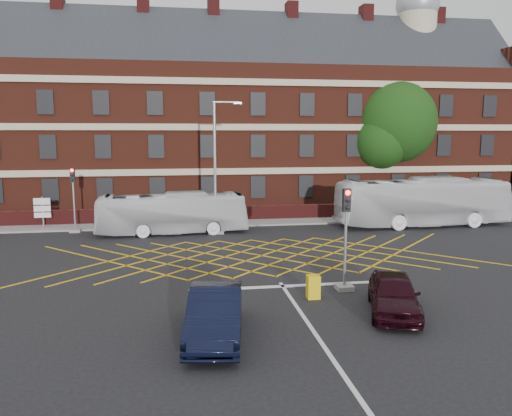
{
  "coord_description": "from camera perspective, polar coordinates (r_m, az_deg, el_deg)",
  "views": [
    {
      "loc": [
        -4.29,
        -23.75,
        6.51
      ],
      "look_at": [
        -0.39,
        1.5,
        2.68
      ],
      "focal_mm": 35.0,
      "sensor_mm": 36.0,
      "label": 1
    }
  ],
  "objects": [
    {
      "name": "box_junction_hatching",
      "position": [
        26.9,
        0.66,
        -5.45
      ],
      "size": [
        8.22,
        8.22,
        0.02
      ],
      "primitive_type": "cube",
      "rotation": [
        0.0,
        0.0,
        0.79
      ],
      "color": "#CC990C",
      "rests_on": "ground"
    },
    {
      "name": "utility_cabinet",
      "position": [
        20.18,
        6.56,
        -8.95
      ],
      "size": [
        0.5,
        0.42,
        0.94
      ],
      "primitive_type": "cube",
      "color": "#DDBD0D",
      "rests_on": "ground"
    },
    {
      "name": "deciduous_tree",
      "position": [
        44.85,
        15.4,
        8.77
      ],
      "size": [
        7.49,
        7.18,
        11.04
      ],
      "color": "black",
      "rests_on": "ground"
    },
    {
      "name": "centre_line",
      "position": [
        15.8,
        8.09,
        -15.84
      ],
      "size": [
        0.15,
        14.0,
        0.02
      ],
      "primitive_type": "cube",
      "color": "silver",
      "rests_on": "ground"
    },
    {
      "name": "car_maroon",
      "position": [
        19.1,
        15.47,
        -9.41
      ],
      "size": [
        3.0,
        4.61,
        1.46
      ],
      "primitive_type": "imported",
      "rotation": [
        0.0,
        0.0,
        -0.33
      ],
      "color": "black",
      "rests_on": "ground"
    },
    {
      "name": "victorian_building",
      "position": [
        45.99,
        -3.17,
        10.17
      ],
      "size": [
        51.0,
        12.17,
        20.4
      ],
      "color": "#511F14",
      "rests_on": "ground"
    },
    {
      "name": "boundary_wall",
      "position": [
        37.48,
        -2.1,
        -0.62
      ],
      "size": [
        56.0,
        0.5,
        1.1
      ],
      "primitive_type": "cube",
      "color": "#4B1414",
      "rests_on": "ground"
    },
    {
      "name": "direction_signs",
      "position": [
        37.2,
        -23.23,
        -0.09
      ],
      "size": [
        1.1,
        0.16,
        2.2
      ],
      "color": "gray",
      "rests_on": "ground"
    },
    {
      "name": "far_pavement",
      "position": [
        36.58,
        -1.91,
        -1.63
      ],
      "size": [
        60.0,
        3.0,
        0.12
      ],
      "primitive_type": "cube",
      "color": "slate",
      "rests_on": "ground"
    },
    {
      "name": "bus_left",
      "position": [
        32.95,
        -9.55,
        -0.59
      ],
      "size": [
        9.81,
        2.81,
        2.7
      ],
      "primitive_type": "imported",
      "rotation": [
        0.0,
        0.0,
        1.63
      ],
      "color": "silver",
      "rests_on": "ground"
    },
    {
      "name": "street_lamp",
      "position": [
        32.54,
        -4.57,
        2.14
      ],
      "size": [
        2.25,
        1.0,
        8.54
      ],
      "color": "slate",
      "rests_on": "ground"
    },
    {
      "name": "traffic_light_near",
      "position": [
        21.1,
        10.17,
        -4.6
      ],
      "size": [
        0.7,
        0.7,
        4.27
      ],
      "color": "slate",
      "rests_on": "ground"
    },
    {
      "name": "bus_right",
      "position": [
        37.07,
        18.5,
        0.66
      ],
      "size": [
        12.4,
        3.24,
        3.43
      ],
      "primitive_type": "imported",
      "rotation": [
        0.0,
        0.0,
        1.6
      ],
      "color": "silver",
      "rests_on": "ground"
    },
    {
      "name": "traffic_light_far",
      "position": [
        35.06,
        -20.07,
        0.23
      ],
      "size": [
        0.7,
        0.7,
        4.27
      ],
      "color": "slate",
      "rests_on": "ground"
    },
    {
      "name": "ground",
      "position": [
        25.0,
        1.41,
        -6.57
      ],
      "size": [
        120.0,
        120.0,
        0.0
      ],
      "primitive_type": "plane",
      "color": "black",
      "rests_on": "ground"
    },
    {
      "name": "stop_line",
      "position": [
        21.7,
        3.07,
        -8.91
      ],
      "size": [
        8.0,
        0.3,
        0.02
      ],
      "primitive_type": "cube",
      "color": "silver",
      "rests_on": "ground"
    },
    {
      "name": "car_navy",
      "position": [
        16.38,
        -4.69,
        -11.95
      ],
      "size": [
        2.29,
        4.96,
        1.58
      ],
      "primitive_type": "imported",
      "rotation": [
        0.0,
        0.0,
        -0.13
      ],
      "color": "black",
      "rests_on": "ground"
    }
  ]
}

